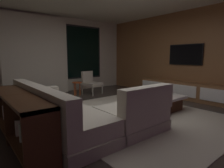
{
  "coord_description": "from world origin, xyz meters",
  "views": [
    {
      "loc": [
        -2.52,
        -2.85,
        1.28
      ],
      "look_at": [
        0.33,
        0.65,
        0.62
      ],
      "focal_mm": 29.85,
      "sensor_mm": 36.0,
      "label": 1
    }
  ],
  "objects_px": {
    "side_stool": "(77,85)",
    "mounted_tv": "(185,55)",
    "sectional_couch": "(78,114)",
    "console_table_behind_couch": "(19,115)",
    "accent_chair_near_window": "(90,81)",
    "coffee_table": "(153,102)",
    "book_stack_on_coffee_table": "(155,93)",
    "media_console": "(186,91)"
  },
  "relations": [
    {
      "from": "sectional_couch",
      "to": "accent_chair_near_window",
      "type": "relative_size",
      "value": 3.21
    },
    {
      "from": "side_stool",
      "to": "media_console",
      "type": "xyz_separation_m",
      "value": [
        2.37,
        -2.51,
        -0.12
      ]
    },
    {
      "from": "console_table_behind_couch",
      "to": "accent_chair_near_window",
      "type": "bearing_deg",
      "value": 41.29
    },
    {
      "from": "sectional_couch",
      "to": "console_table_behind_couch",
      "type": "xyz_separation_m",
      "value": [
        -0.91,
        0.13,
        0.13
      ]
    },
    {
      "from": "side_stool",
      "to": "sectional_couch",
      "type": "bearing_deg",
      "value": -118.23
    },
    {
      "from": "sectional_couch",
      "to": "coffee_table",
      "type": "xyz_separation_m",
      "value": [
        2.06,
        0.0,
        -0.1
      ]
    },
    {
      "from": "media_console",
      "to": "side_stool",
      "type": "bearing_deg",
      "value": 133.37
    },
    {
      "from": "mounted_tv",
      "to": "accent_chair_near_window",
      "type": "bearing_deg",
      "value": 130.65
    },
    {
      "from": "coffee_table",
      "to": "media_console",
      "type": "xyz_separation_m",
      "value": [
        1.71,
        0.1,
        0.06
      ]
    },
    {
      "from": "accent_chair_near_window",
      "to": "mounted_tv",
      "type": "height_order",
      "value": "mounted_tv"
    },
    {
      "from": "coffee_table",
      "to": "accent_chair_near_window",
      "type": "height_order",
      "value": "accent_chair_near_window"
    },
    {
      "from": "sectional_couch",
      "to": "side_stool",
      "type": "height_order",
      "value": "sectional_couch"
    },
    {
      "from": "accent_chair_near_window",
      "to": "side_stool",
      "type": "relative_size",
      "value": 1.7
    },
    {
      "from": "coffee_table",
      "to": "side_stool",
      "type": "bearing_deg",
      "value": 104.17
    },
    {
      "from": "accent_chair_near_window",
      "to": "mounted_tv",
      "type": "relative_size",
      "value": 0.71
    },
    {
      "from": "coffee_table",
      "to": "side_stool",
      "type": "height_order",
      "value": "side_stool"
    },
    {
      "from": "sectional_couch",
      "to": "accent_chair_near_window",
      "type": "bearing_deg",
      "value": 53.62
    },
    {
      "from": "book_stack_on_coffee_table",
      "to": "side_stool",
      "type": "xyz_separation_m",
      "value": [
        -0.85,
        2.5,
        -0.01
      ]
    },
    {
      "from": "mounted_tv",
      "to": "console_table_behind_couch",
      "type": "distance_m",
      "value": 4.96
    },
    {
      "from": "sectional_couch",
      "to": "coffee_table",
      "type": "height_order",
      "value": "sectional_couch"
    },
    {
      "from": "media_console",
      "to": "accent_chair_near_window",
      "type": "bearing_deg",
      "value": 125.76
    },
    {
      "from": "coffee_table",
      "to": "media_console",
      "type": "height_order",
      "value": "media_console"
    },
    {
      "from": "sectional_couch",
      "to": "coffee_table",
      "type": "relative_size",
      "value": 2.16
    },
    {
      "from": "side_stool",
      "to": "mounted_tv",
      "type": "xyz_separation_m",
      "value": [
        2.55,
        -2.31,
        0.98
      ]
    },
    {
      "from": "media_console",
      "to": "console_table_behind_couch",
      "type": "xyz_separation_m",
      "value": [
        -4.68,
        0.03,
        0.17
      ]
    },
    {
      "from": "coffee_table",
      "to": "console_table_behind_couch",
      "type": "distance_m",
      "value": 2.98
    },
    {
      "from": "accent_chair_near_window",
      "to": "book_stack_on_coffee_table",
      "type": "bearing_deg",
      "value": -83.0
    },
    {
      "from": "book_stack_on_coffee_table",
      "to": "media_console",
      "type": "height_order",
      "value": "media_console"
    },
    {
      "from": "sectional_couch",
      "to": "mounted_tv",
      "type": "distance_m",
      "value": 4.1
    },
    {
      "from": "side_stool",
      "to": "media_console",
      "type": "bearing_deg",
      "value": -46.63
    },
    {
      "from": "book_stack_on_coffee_table",
      "to": "side_stool",
      "type": "height_order",
      "value": "side_stool"
    },
    {
      "from": "media_console",
      "to": "mounted_tv",
      "type": "bearing_deg",
      "value": 47.61
    },
    {
      "from": "accent_chair_near_window",
      "to": "side_stool",
      "type": "height_order",
      "value": "accent_chair_near_window"
    },
    {
      "from": "sectional_couch",
      "to": "console_table_behind_couch",
      "type": "bearing_deg",
      "value": 171.94
    },
    {
      "from": "book_stack_on_coffee_table",
      "to": "console_table_behind_couch",
      "type": "height_order",
      "value": "console_table_behind_couch"
    },
    {
      "from": "accent_chair_near_window",
      "to": "mounted_tv",
      "type": "bearing_deg",
      "value": -49.35
    },
    {
      "from": "coffee_table",
      "to": "console_table_behind_couch",
      "type": "relative_size",
      "value": 0.55
    },
    {
      "from": "mounted_tv",
      "to": "console_table_behind_couch",
      "type": "xyz_separation_m",
      "value": [
        -4.86,
        -0.17,
        -0.93
      ]
    },
    {
      "from": "book_stack_on_coffee_table",
      "to": "media_console",
      "type": "xyz_separation_m",
      "value": [
        1.52,
        -0.01,
        -0.13
      ]
    },
    {
      "from": "accent_chair_near_window",
      "to": "media_console",
      "type": "xyz_separation_m",
      "value": [
        1.83,
        -2.54,
        -0.18
      ]
    },
    {
      "from": "book_stack_on_coffee_table",
      "to": "side_stool",
      "type": "relative_size",
      "value": 0.5
    },
    {
      "from": "coffee_table",
      "to": "console_table_behind_couch",
      "type": "height_order",
      "value": "console_table_behind_couch"
    }
  ]
}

